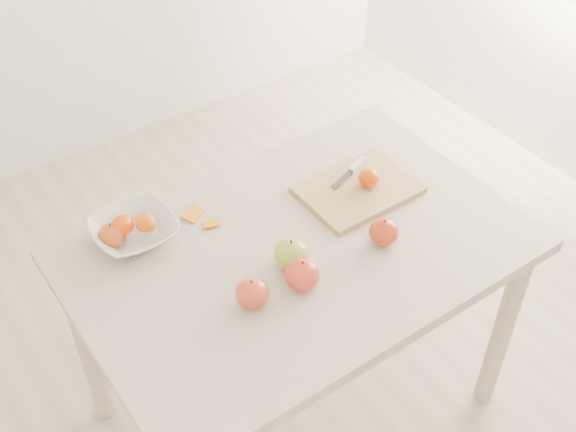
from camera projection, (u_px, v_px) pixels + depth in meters
ground at (297, 403)px, 2.44m from camera, size 3.50×3.50×0.00m
table at (298, 271)px, 2.01m from camera, size 1.20×0.80×0.75m
cutting_board at (358, 189)px, 2.10m from camera, size 0.33×0.24×0.02m
board_tangerine at (369, 178)px, 2.08m from camera, size 0.06×0.06×0.05m
fruit_bowl at (134, 230)px, 1.94m from camera, size 0.22×0.22×0.06m
bowl_tangerine_near at (123, 225)px, 1.92m from camera, size 0.06×0.06×0.05m
bowl_tangerine_far at (146, 223)px, 1.93m from camera, size 0.06×0.06×0.05m
orange_peel_a at (193, 215)px, 2.03m from camera, size 0.07×0.07×0.01m
orange_peel_b at (211, 224)px, 2.00m from camera, size 0.05×0.05×0.01m
paring_knife at (355, 167)px, 2.15m from camera, size 0.17×0.07×0.01m
apple_green at (291, 254)px, 1.86m from camera, size 0.09×0.09×0.08m
apple_red_a at (112, 235)px, 1.92m from camera, size 0.08×0.08×0.07m
apple_red_e at (384, 232)px, 1.93m from camera, size 0.08×0.08×0.07m
apple_red_b at (252, 293)px, 1.76m from camera, size 0.08×0.08×0.08m
apple_red_c at (302, 274)px, 1.81m from camera, size 0.09×0.09×0.08m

